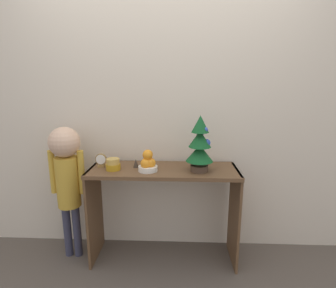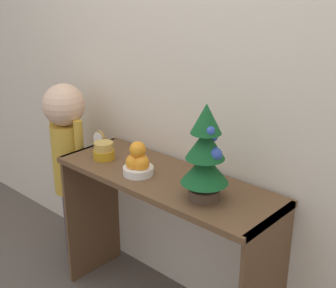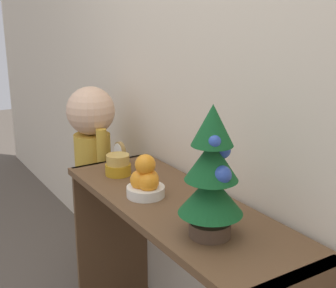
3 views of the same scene
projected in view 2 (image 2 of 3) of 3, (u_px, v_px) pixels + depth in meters
name	position (u px, v px, depth m)	size (l,w,h in m)	color
back_wall	(200.00, 81.00, 2.32)	(7.00, 0.05, 2.50)	beige
console_table	(165.00, 211.00, 2.36)	(1.20, 0.42, 0.82)	brown
mini_tree	(206.00, 154.00, 2.00)	(0.21, 0.21, 0.44)	#4C3828
fruit_bowl	(138.00, 162.00, 2.30)	(0.15, 0.15, 0.17)	silver
singing_bowl	(104.00, 151.00, 2.49)	(0.12, 0.12, 0.09)	#B78419
desk_clock	(99.00, 141.00, 2.61)	(0.09, 0.04, 0.11)	olive
figurine	(136.00, 157.00, 2.44)	(0.05, 0.05, 0.07)	#382D23
child_figure	(67.00, 144.00, 2.81)	(0.30, 0.25, 1.15)	#38384C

